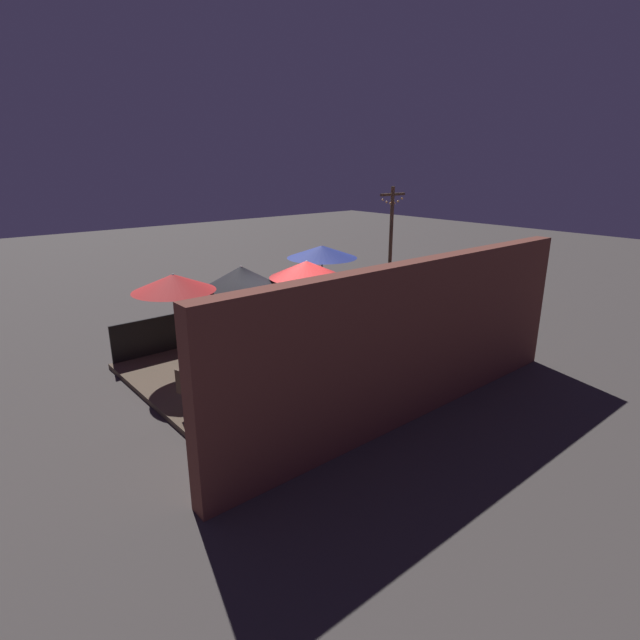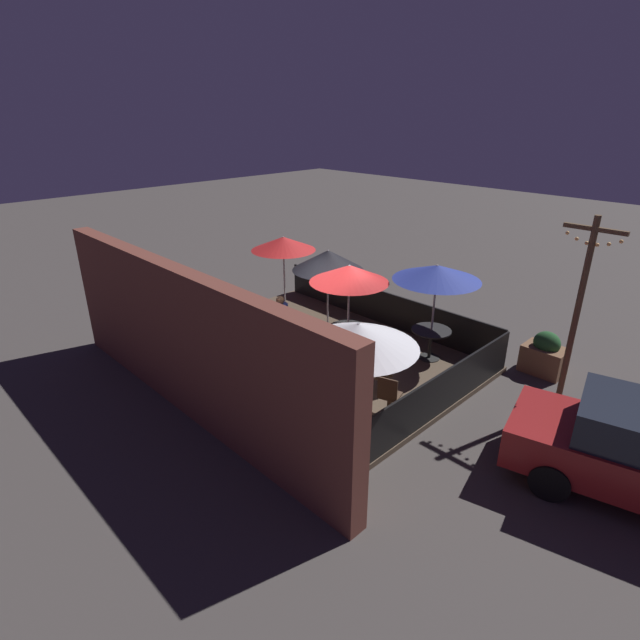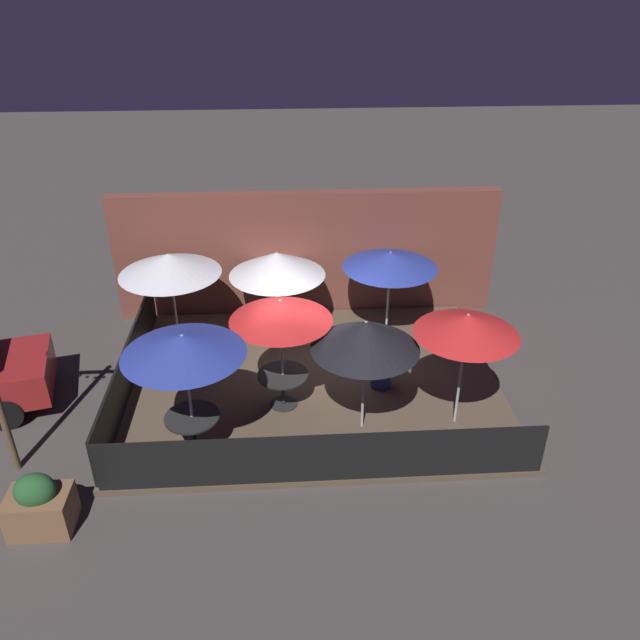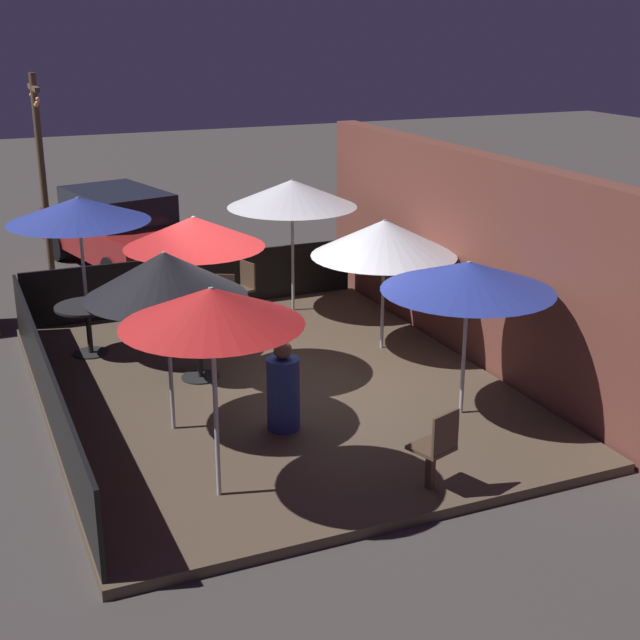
# 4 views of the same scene
# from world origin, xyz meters

# --- Properties ---
(ground_plane) EXTENTS (60.00, 60.00, 0.00)m
(ground_plane) POSITION_xyz_m (0.00, 0.00, 0.00)
(ground_plane) COLOR #423D3A
(patio_deck) EXTENTS (7.60, 6.02, 0.12)m
(patio_deck) POSITION_xyz_m (0.00, 0.00, 0.06)
(patio_deck) COLOR brown
(patio_deck) RESTS_ON ground_plane
(building_wall) EXTENTS (9.20, 0.36, 3.12)m
(building_wall) POSITION_xyz_m (0.00, 3.24, 1.56)
(building_wall) COLOR brown
(building_wall) RESTS_ON ground_plane
(fence_front) EXTENTS (7.40, 0.05, 0.95)m
(fence_front) POSITION_xyz_m (0.00, -2.96, 0.59)
(fence_front) COLOR black
(fence_front) RESTS_ON patio_deck
(fence_side_left) EXTENTS (0.05, 5.82, 0.95)m
(fence_side_left) POSITION_xyz_m (-3.76, 0.00, 0.59)
(fence_side_left) COLOR black
(fence_side_left) RESTS_ON patio_deck
(patio_umbrella_0) EXTENTS (1.90, 1.90, 2.31)m
(patio_umbrella_0) POSITION_xyz_m (-0.64, -0.82, 2.22)
(patio_umbrella_0) COLOR #B2B2B7
(patio_umbrella_0) RESTS_ON patio_deck
(patio_umbrella_1) EXTENTS (2.05, 2.05, 2.39)m
(patio_umbrella_1) POSITION_xyz_m (-2.22, -2.08, 2.32)
(patio_umbrella_1) COLOR #B2B2B7
(patio_umbrella_1) RESTS_ON patio_deck
(patio_umbrella_2) EXTENTS (2.15, 2.15, 2.01)m
(patio_umbrella_2) POSITION_xyz_m (1.82, 1.92, 1.94)
(patio_umbrella_2) COLOR #B2B2B7
(patio_umbrella_2) RESTS_ON patio_deck
(patio_umbrella_3) EXTENTS (1.87, 1.87, 2.30)m
(patio_umbrella_3) POSITION_xyz_m (2.59, -1.55, 2.23)
(patio_umbrella_3) COLOR #B2B2B7
(patio_umbrella_3) RESTS_ON patio_deck
(patio_umbrella_4) EXTENTS (2.18, 2.18, 2.00)m
(patio_umbrella_4) POSITION_xyz_m (-0.71, 2.07, 1.85)
(patio_umbrella_4) COLOR #B2B2B7
(patio_umbrella_4) RESTS_ON patio_deck
(patio_umbrella_5) EXTENTS (2.18, 2.18, 2.27)m
(patio_umbrella_5) POSITION_xyz_m (-2.98, 1.51, 2.16)
(patio_umbrella_5) COLOR #B2B2B7
(patio_umbrella_5) RESTS_ON patio_deck
(patio_umbrella_6) EXTENTS (1.93, 1.93, 2.25)m
(patio_umbrella_6) POSITION_xyz_m (0.81, -1.59, 2.09)
(patio_umbrella_6) COLOR #B2B2B7
(patio_umbrella_6) RESTS_ON patio_deck
(dining_table_0) EXTENTS (0.98, 0.98, 0.71)m
(dining_table_0) POSITION_xyz_m (-0.64, -0.82, 0.69)
(dining_table_0) COLOR black
(dining_table_0) RESTS_ON patio_deck
(dining_table_1) EXTENTS (0.95, 0.95, 0.76)m
(dining_table_1) POSITION_xyz_m (-2.22, -2.08, 0.73)
(dining_table_1) COLOR black
(dining_table_1) RESTS_ON patio_deck
(patio_chair_0) EXTENTS (0.54, 0.54, 0.91)m
(patio_chair_0) POSITION_xyz_m (-2.44, 0.07, 0.62)
(patio_chair_0) COLOR #4C3828
(patio_chair_0) RESTS_ON patio_deck
(patio_chair_1) EXTENTS (0.50, 0.50, 0.91)m
(patio_chair_1) POSITION_xyz_m (-3.08, 0.64, 0.61)
(patio_chair_1) COLOR #4C3828
(patio_chair_1) RESTS_ON patio_deck
(patio_chair_2) EXTENTS (0.51, 0.51, 0.94)m
(patio_chair_2) POSITION_xyz_m (3.40, 0.61, 0.63)
(patio_chair_2) COLOR #4C3828
(patio_chair_2) RESTS_ON patio_deck
(patron_0) EXTENTS (0.52, 0.52, 1.14)m
(patron_0) POSITION_xyz_m (1.34, -0.33, 0.62)
(patron_0) COLOR navy
(patron_0) RESTS_ON patio_deck
(light_post) EXTENTS (1.10, 0.12, 4.07)m
(light_post) POSITION_xyz_m (-5.30, -2.21, 2.27)
(light_post) COLOR brown
(light_post) RESTS_ON ground_plane
(parked_car_0) EXTENTS (4.60, 2.66, 1.62)m
(parked_car_0) POSITION_xyz_m (-7.35, -0.60, 0.85)
(parked_car_0) COLOR maroon
(parked_car_0) RESTS_ON ground_plane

